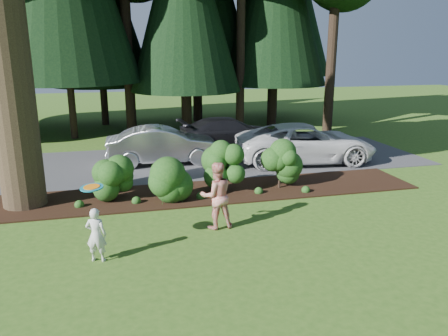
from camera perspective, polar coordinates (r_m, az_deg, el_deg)
name	(u,v)px	position (r m, az deg, el deg)	size (l,w,h in m)	color
ground	(196,236)	(11.19, -3.62, -8.82)	(80.00, 80.00, 0.00)	#305618
mulch_bed	(178,195)	(14.18, -5.99, -3.48)	(16.00, 2.50, 0.05)	black
driveway	(164,163)	(18.23, -7.86, 0.68)	(22.00, 6.00, 0.03)	#38383A
shrub_row	(202,171)	(13.96, -2.89, -0.35)	(6.53, 1.60, 1.61)	#194314
lily_cluster	(172,189)	(13.20, -6.82, -2.79)	(0.69, 0.09, 0.57)	#194314
car_silver_wagon	(164,145)	(17.95, -7.91, 2.97)	(1.59, 4.57, 1.51)	silver
car_white_suv	(305,143)	(18.31, 10.58, 3.23)	(2.63, 5.71, 1.59)	silver
car_dark_suv	(229,132)	(20.88, 0.68, 4.70)	(1.96, 4.83, 1.40)	black
child	(96,235)	(10.09, -16.36, -8.38)	(0.45, 0.30, 1.25)	silver
adult	(216,195)	(11.35, -1.00, -3.61)	(0.87, 0.67, 1.78)	red
frisbee	(92,187)	(10.11, -16.90, -2.43)	(0.51, 0.51, 0.09)	#197089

